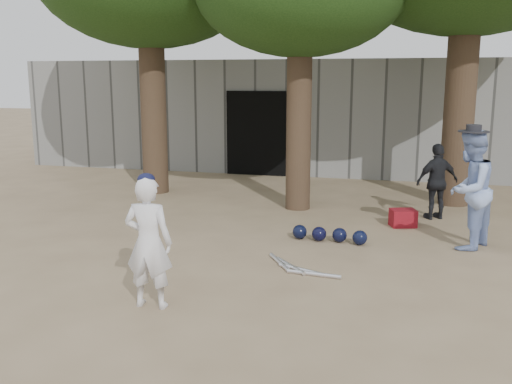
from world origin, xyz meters
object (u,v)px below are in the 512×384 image
(boy_player, at_px, (149,243))
(red_bag, at_px, (403,218))
(spectator_blue, at_px, (469,190))
(spectator_dark, at_px, (437,182))

(boy_player, relative_size, red_bag, 3.55)
(spectator_blue, bearing_deg, red_bag, -111.43)
(boy_player, height_order, spectator_dark, boy_player)
(spectator_dark, relative_size, red_bag, 3.29)
(spectator_dark, height_order, red_bag, spectator_dark)
(spectator_dark, bearing_deg, spectator_blue, 72.88)
(boy_player, bearing_deg, red_bag, -125.25)
(spectator_blue, bearing_deg, boy_player, -20.65)
(boy_player, distance_m, red_bag, 5.17)
(spectator_dark, bearing_deg, boy_player, 28.40)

